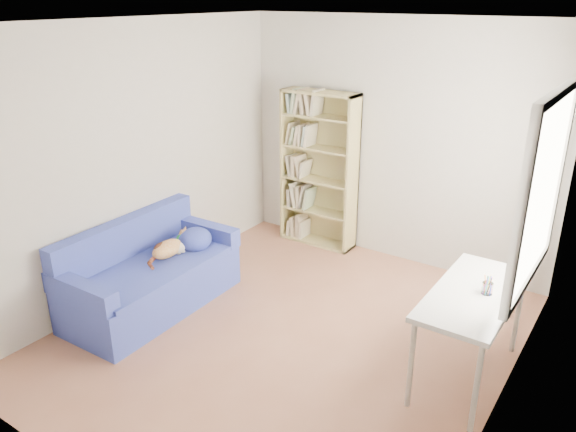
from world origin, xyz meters
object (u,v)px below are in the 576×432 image
object	(u,v)px
bookshelf	(319,176)
desk	(473,301)
sofa	(151,275)
pen_cup	(487,287)

from	to	relation	value
bookshelf	desk	distance (m)	2.76
sofa	desk	world-z (taller)	sofa
sofa	pen_cup	distance (m)	3.01
sofa	bookshelf	world-z (taller)	bookshelf
bookshelf	pen_cup	distance (m)	2.81
sofa	bookshelf	distance (m)	2.27
desk	pen_cup	world-z (taller)	pen_cup
sofa	desk	size ratio (longest dim) A/B	1.38
sofa	desk	bearing A→B (deg)	10.49
sofa	pen_cup	bearing A→B (deg)	10.57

